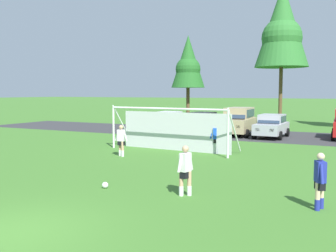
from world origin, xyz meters
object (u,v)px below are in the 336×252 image
soccer_ball (105,185)px  parked_car_slot_center_left (239,121)px  player_defender_far (185,171)px  parked_car_slot_far_left (168,122)px  player_midfield_center (216,139)px  player_striker_near (320,181)px  parked_car_slot_left (202,123)px  soccer_goal (173,128)px  parked_car_slot_center (272,126)px  player_winger_left (121,141)px

soccer_ball → parked_car_slot_center_left: parked_car_slot_center_left is taller
player_defender_far → parked_car_slot_far_left: bearing=118.5°
soccer_ball → player_midfield_center: size_ratio=0.13×
player_striker_near → parked_car_slot_far_left: (-13.83, 17.63, 0.05)m
player_midfield_center → parked_car_slot_left: bearing=116.5°
parked_car_slot_far_left → player_midfield_center: bearing=-50.3°
parked_car_slot_far_left → player_striker_near: bearing=-51.9°
soccer_ball → player_defender_far: size_ratio=0.13×
parked_car_slot_center_left → soccer_goal: bearing=-95.9°
soccer_ball → parked_car_slot_center: 18.19m
soccer_goal → parked_car_slot_far_left: bearing=118.4°
player_defender_far → parked_car_slot_far_left: (-9.79, 18.00, 0.05)m
soccer_ball → parked_car_slot_far_left: parked_car_slot_far_left is taller
soccer_goal → parked_car_slot_far_left: 10.73m
soccer_goal → parked_car_slot_center_left: 9.64m
player_defender_far → parked_car_slot_center_left: (-3.68, 18.16, 0.29)m
player_winger_left → parked_car_slot_left: bearing=92.7°
soccer_goal → parked_car_slot_far_left: soccer_goal is taller
player_winger_left → parked_car_slot_center: size_ratio=0.39×
soccer_ball → parked_car_slot_far_left: bearing=110.5°
parked_car_slot_center_left → player_winger_left: bearing=-101.5°
parked_car_slot_left → parked_car_slot_center: bearing=-5.0°
player_defender_far → parked_car_slot_center: 17.73m
soccer_ball → parked_car_slot_far_left: (-6.89, 18.38, 0.77)m
parked_car_slot_left → parked_car_slot_center_left: parked_car_slot_center_left is taller
player_striker_near → parked_car_slot_center_left: (-7.72, 17.79, 0.29)m
player_midfield_center → parked_car_slot_center: parked_car_slot_center is taller
player_defender_far → player_winger_left: same height
parked_car_slot_center_left → parked_car_slot_center: 2.68m
player_winger_left → parked_car_slot_far_left: 12.89m
player_defender_far → parked_car_slot_far_left: size_ratio=0.39×
soccer_goal → player_winger_left: soccer_goal is taller
soccer_goal → parked_car_slot_far_left: (-5.11, 9.43, -0.42)m
player_defender_far → parked_car_slot_left: bearing=110.5°
player_striker_near → player_defender_far: 4.05m
parked_car_slot_far_left → parked_car_slot_center_left: bearing=1.5°
parked_car_slot_left → parked_car_slot_center_left: size_ratio=0.92×
player_defender_far → parked_car_slot_center: size_ratio=0.39×
player_defender_far → parked_car_slot_left: parked_car_slot_left is taller
player_midfield_center → player_defender_far: size_ratio=1.00×
player_striker_near → parked_car_slot_left: parked_car_slot_left is taller
player_winger_left → parked_car_slot_far_left: (-3.56, 12.39, 0.05)m
parked_car_slot_far_left → parked_car_slot_center: size_ratio=1.01×
parked_car_slot_center → parked_car_slot_left: bearing=175.0°
soccer_goal → player_striker_near: (8.72, -8.20, -0.47)m
parked_car_slot_center → player_defender_far: bearing=-86.6°
soccer_ball → soccer_goal: soccer_goal is taller
soccer_ball → parked_car_slot_center: parked_car_slot_center is taller
player_striker_near → player_winger_left: same height
player_defender_far → parked_car_slot_far_left: 20.49m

